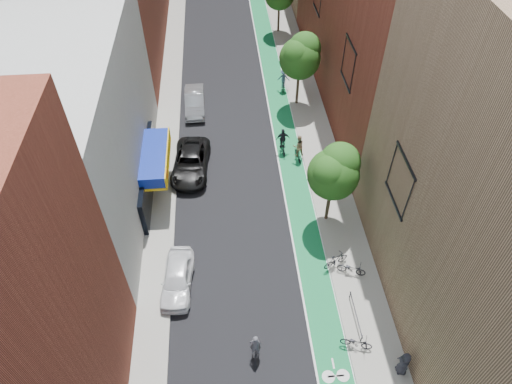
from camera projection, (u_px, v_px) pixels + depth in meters
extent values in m
plane|color=black|center=(260.00, 364.00, 24.91)|extent=(160.00, 160.00, 0.00)
cube|color=#147337|center=(277.00, 92.00, 43.15)|extent=(2.00, 68.00, 0.01)
cube|color=gray|center=(170.00, 97.00, 42.50)|extent=(2.00, 68.00, 0.15)
cube|color=gray|center=(303.00, 91.00, 43.26)|extent=(3.00, 68.00, 0.15)
cube|color=silver|center=(72.00, 129.00, 29.63)|extent=(8.00, 20.00, 12.00)
cylinder|color=#332619|center=(328.00, 203.00, 30.99)|extent=(0.24, 0.24, 3.30)
sphere|color=#235115|center=(333.00, 174.00, 29.03)|extent=(3.36, 3.36, 3.36)
sphere|color=#235115|center=(340.00, 163.00, 28.74)|extent=(2.64, 2.64, 2.64)
sphere|color=#235115|center=(330.00, 172.00, 28.46)|extent=(2.40, 2.40, 2.40)
cylinder|color=#332619|center=(298.00, 88.00, 40.62)|extent=(0.24, 0.24, 3.47)
sphere|color=#235115|center=(300.00, 59.00, 38.56)|extent=(3.53, 3.53, 3.53)
sphere|color=#235115|center=(305.00, 48.00, 38.25)|extent=(2.77, 2.77, 2.77)
sphere|color=#235115|center=(297.00, 55.00, 37.98)|extent=(2.52, 2.52, 2.52)
cylinder|color=#332619|center=(279.00, 18.00, 50.42)|extent=(0.24, 0.24, 3.19)
imported|color=white|center=(177.00, 278.00, 27.87)|extent=(2.19, 4.64, 1.53)
imported|color=black|center=(191.00, 163.00, 35.12)|extent=(3.17, 5.96, 1.59)
imported|color=#93979B|center=(195.00, 101.00, 40.77)|extent=(1.76, 4.86, 1.59)
imported|color=black|center=(256.00, 353.00, 24.93)|extent=(0.70, 1.63, 0.83)
imported|color=#4C4C53|center=(255.00, 345.00, 24.43)|extent=(0.66, 0.47, 1.71)
imported|color=black|center=(298.00, 155.00, 36.29)|extent=(0.65, 1.52, 0.89)
imported|color=#8B7251|center=(298.00, 146.00, 35.74)|extent=(1.03, 0.86, 1.90)
imported|color=black|center=(283.00, 147.00, 36.88)|extent=(0.75, 1.93, 1.00)
imported|color=black|center=(283.00, 139.00, 36.39)|extent=(1.10, 0.50, 1.84)
imported|color=black|center=(283.00, 85.00, 43.13)|extent=(0.78, 1.69, 0.98)
imported|color=#3B556B|center=(284.00, 78.00, 42.67)|extent=(1.24, 0.86, 1.76)
imported|color=black|center=(356.00, 342.00, 25.14)|extent=(1.88, 1.13, 0.93)
imported|color=black|center=(336.00, 260.00, 28.90)|extent=(1.84, 1.19, 1.07)
imported|color=black|center=(352.00, 269.00, 28.53)|extent=(1.90, 1.21, 0.94)
imported|color=#202129|center=(404.00, 363.00, 23.90)|extent=(0.59, 0.89, 1.78)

